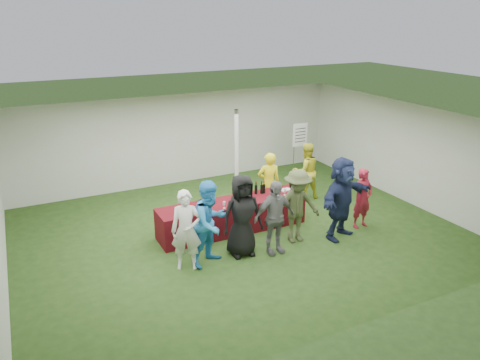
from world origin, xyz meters
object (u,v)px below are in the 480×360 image
serving_table (232,216)px  customer_6 (363,198)px  customer_1 (211,223)px  customer_4 (297,206)px  customer_2 (242,216)px  staff_back (306,171)px  dump_bucket (295,190)px  customer_0 (186,230)px  customer_5 (341,198)px  staff_pourer (269,183)px  wine_list_sign (300,139)px  customer_3 (274,217)px

serving_table → customer_6: customer_6 is taller
customer_1 → customer_4: (2.11, 0.03, -0.05)m
customer_2 → staff_back: bearing=39.8°
staff_back → customer_4: size_ratio=0.94×
dump_bucket → customer_0: customer_0 is taller
customer_5 → staff_pourer: bearing=91.1°
customer_0 → wine_list_sign: bearing=57.8°
staff_pourer → customer_2: (-1.62, -1.70, 0.09)m
dump_bucket → customer_5: size_ratio=0.13×
dump_bucket → customer_2: 2.13m
wine_list_sign → customer_6: (-0.47, -3.49, -0.57)m
staff_back → customer_0: 4.77m
staff_pourer → customer_1: customer_1 is taller
dump_bucket → customer_5: 1.29m
customer_4 → serving_table: bearing=136.0°
dump_bucket → customer_5: (0.48, -1.19, 0.13)m
serving_table → staff_pourer: bearing=23.2°
customer_2 → dump_bucket: bearing=30.7°
customer_1 → customer_0: bearing=155.2°
wine_list_sign → staff_pourer: wine_list_sign is taller
staff_back → customer_5: bearing=81.8°
dump_bucket → customer_0: size_ratio=0.15×
customer_2 → customer_3: bearing=-15.2°
customer_2 → customer_3: (0.65, -0.24, -0.08)m
staff_back → customer_1: 4.32m
staff_back → customer_2: bearing=41.4°
serving_table → customer_0: customer_0 is taller
staff_pourer → customer_5: (0.77, -1.97, 0.16)m
staff_pourer → customer_2: size_ratio=0.90×
customer_0 → customer_5: customer_5 is taller
customer_1 → customer_6: (3.95, -0.02, -0.16)m
customer_2 → customer_3: 0.70m
dump_bucket → customer_4: bearing=-120.3°
serving_table → wine_list_sign: wine_list_sign is taller
dump_bucket → customer_2: size_ratio=0.14×
wine_list_sign → customer_0: size_ratio=1.07×
customer_2 → customer_4: bearing=5.0°
customer_3 → customer_4: 0.77m
serving_table → wine_list_sign: 4.17m
dump_bucket → customer_3: size_ratio=0.16×
dump_bucket → serving_table: bearing=172.2°
customer_1 → customer_5: bearing=-27.6°
staff_back → customer_3: (-2.37, -2.34, 0.03)m
customer_6 → staff_back: bearing=90.2°
customer_4 → customer_2: bearing=-177.0°
staff_pourer → staff_back: bearing=-149.7°
wine_list_sign → staff_pourer: 2.74m
dump_bucket → customer_6: 1.63m
staff_pourer → customer_4: size_ratio=0.94×
customer_2 → customer_6: (3.21, -0.06, -0.16)m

